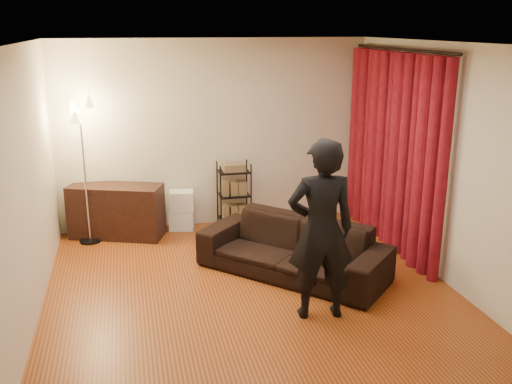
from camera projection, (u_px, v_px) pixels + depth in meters
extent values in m
plane|color=#984A15|center=(253.00, 295.00, 6.30)|extent=(5.00, 5.00, 0.00)
plane|color=white|center=(253.00, 43.00, 5.53)|extent=(5.00, 5.00, 0.00)
plane|color=beige|center=(215.00, 134.00, 8.25)|extent=(5.00, 0.00, 5.00)
plane|color=beige|center=(341.00, 278.00, 3.58)|extent=(5.00, 0.00, 5.00)
plane|color=beige|center=(23.00, 191.00, 5.43)|extent=(0.00, 5.00, 5.00)
plane|color=beige|center=(448.00, 166.00, 6.40)|extent=(0.00, 5.00, 5.00)
cylinder|color=black|center=(402.00, 49.00, 7.08)|extent=(0.04, 2.65, 0.04)
imported|color=black|center=(293.00, 249.00, 6.75)|extent=(2.19, 2.21, 0.65)
imported|color=black|center=(321.00, 230.00, 5.62)|extent=(0.71, 0.50, 1.86)
cube|color=black|center=(117.00, 211.00, 7.96)|extent=(1.36, 0.89, 0.74)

